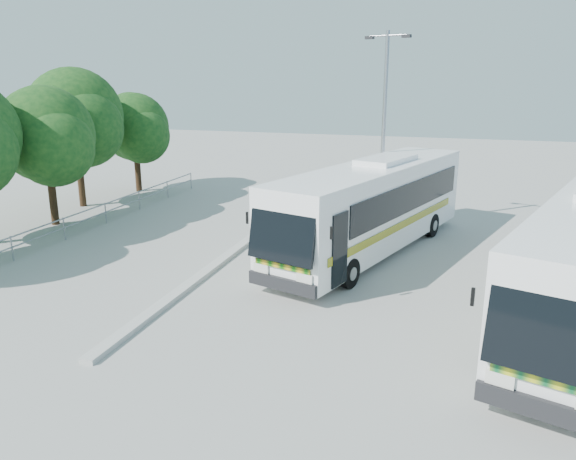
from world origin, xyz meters
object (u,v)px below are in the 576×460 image
(tree_far_e, at_px, (136,127))
(coach_main, at_px, (373,205))
(tree_far_c, at_px, (47,135))
(tree_far_d, at_px, (76,116))
(lamppost, at_px, (384,123))

(tree_far_e, height_order, coach_main, tree_far_e)
(tree_far_e, relative_size, coach_main, 0.46)
(tree_far_c, bearing_deg, coach_main, 0.61)
(tree_far_d, height_order, coach_main, tree_far_d)
(tree_far_d, height_order, tree_far_e, tree_far_d)
(coach_main, distance_m, lamppost, 4.94)
(tree_far_d, distance_m, tree_far_e, 4.65)
(tree_far_e, distance_m, lamppost, 15.87)
(tree_far_d, distance_m, coach_main, 16.88)
(tree_far_c, height_order, tree_far_d, tree_far_d)
(tree_far_c, xyz_separation_m, coach_main, (15.06, 0.16, -2.33))
(tree_far_e, bearing_deg, tree_far_c, -86.46)
(tree_far_c, bearing_deg, lamppost, 15.65)
(lamppost, bearing_deg, tree_far_d, -159.61)
(coach_main, height_order, lamppost, lamppost)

